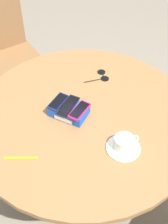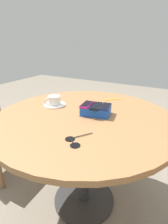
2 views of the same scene
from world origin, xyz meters
TOP-DOWN VIEW (x-y plane):
  - ground_plane at (0.00, 0.00)m, footprint 8.00×8.00m
  - round_table at (0.00, 0.00)m, footprint 1.14×1.14m
  - phone_box at (-0.06, -0.04)m, footprint 0.20×0.16m
  - phone_navy at (-0.12, -0.06)m, footprint 0.07×0.13m
  - phone_black at (-0.06, -0.04)m, footprint 0.09×0.15m
  - phone_magenta at (-0.00, -0.04)m, footprint 0.07×0.14m
  - saucer at (0.27, -0.05)m, footprint 0.16×0.16m
  - coffee_cup at (0.27, -0.05)m, footprint 0.09×0.11m
  - lanyard_strap at (-0.05, -0.38)m, footprint 0.13×0.11m
  - sunglasses at (-0.11, 0.30)m, footprint 0.10×0.16m

SIDE VIEW (x-z plane):
  - ground_plane at x=0.00m, z-range 0.00..0.00m
  - round_table at x=0.00m, z-range 0.26..0.99m
  - lanyard_strap at x=-0.05m, z-range 0.73..0.74m
  - sunglasses at x=-0.11m, z-range 0.73..0.74m
  - saucer at x=0.27m, z-range 0.73..0.74m
  - phone_box at x=-0.06m, z-range 0.73..0.79m
  - coffee_cup at x=0.27m, z-range 0.74..0.81m
  - phone_black at x=-0.06m, z-range 0.79..0.80m
  - phone_magenta at x=0.00m, z-range 0.79..0.80m
  - phone_navy at x=-0.12m, z-range 0.79..0.80m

